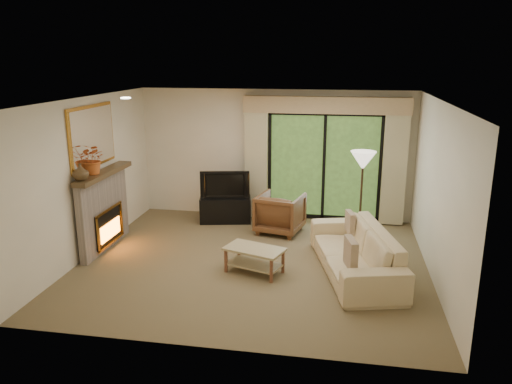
% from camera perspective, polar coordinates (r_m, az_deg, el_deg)
% --- Properties ---
extents(floor, '(5.50, 5.50, 0.00)m').
position_cam_1_polar(floor, '(8.15, -0.37, -8.04)').
color(floor, brown).
rests_on(floor, ground).
extents(ceiling, '(5.50, 5.50, 0.00)m').
position_cam_1_polar(ceiling, '(7.51, -0.40, 10.51)').
color(ceiling, white).
rests_on(ceiling, ground).
extents(wall_back, '(5.00, 0.00, 5.00)m').
position_cam_1_polar(wall_back, '(10.14, 2.16, 4.32)').
color(wall_back, beige).
rests_on(wall_back, ground).
extents(wall_front, '(5.00, 0.00, 5.00)m').
position_cam_1_polar(wall_front, '(5.40, -5.17, -5.66)').
color(wall_front, beige).
rests_on(wall_front, ground).
extents(wall_left, '(0.00, 5.00, 5.00)m').
position_cam_1_polar(wall_left, '(8.64, -18.64, 1.59)').
color(wall_left, beige).
rests_on(wall_left, ground).
extents(wall_right, '(0.00, 5.00, 5.00)m').
position_cam_1_polar(wall_right, '(7.74, 20.08, -0.07)').
color(wall_right, beige).
rests_on(wall_right, ground).
extents(fireplace, '(0.24, 1.70, 1.37)m').
position_cam_1_polar(fireplace, '(8.91, -17.02, -1.97)').
color(fireplace, gray).
rests_on(fireplace, floor).
extents(mirror, '(0.07, 1.45, 1.02)m').
position_cam_1_polar(mirror, '(8.68, -18.17, 6.07)').
color(mirror, '#BA802F').
rests_on(mirror, wall_left).
extents(sliding_door, '(2.26, 0.10, 2.16)m').
position_cam_1_polar(sliding_door, '(10.05, 7.77, 2.92)').
color(sliding_door, black).
rests_on(sliding_door, floor).
extents(curtain_left, '(0.45, 0.18, 2.35)m').
position_cam_1_polar(curtain_left, '(10.05, 0.05, 3.65)').
color(curtain_left, '#BCB087').
rests_on(curtain_left, floor).
extents(curtain_right, '(0.45, 0.18, 2.35)m').
position_cam_1_polar(curtain_right, '(9.96, 15.55, 2.98)').
color(curtain_right, '#BCB087').
rests_on(curtain_right, floor).
extents(cornice, '(3.20, 0.24, 0.32)m').
position_cam_1_polar(cornice, '(9.77, 8.01, 9.81)').
color(cornice, tan).
rests_on(cornice, wall_back).
extents(media_console, '(1.08, 0.65, 0.50)m').
position_cam_1_polar(media_console, '(10.03, -3.51, -2.00)').
color(media_console, black).
rests_on(media_console, floor).
extents(tv, '(0.97, 0.32, 0.56)m').
position_cam_1_polar(tv, '(9.89, -3.56, 0.94)').
color(tv, black).
rests_on(tv, media_console).
extents(armchair, '(0.96, 0.97, 0.75)m').
position_cam_1_polar(armchair, '(9.39, 2.77, -2.43)').
color(armchair, brown).
rests_on(armchair, floor).
extents(sofa, '(1.50, 2.56, 0.70)m').
position_cam_1_polar(sofa, '(7.81, 11.25, -6.63)').
color(sofa, '#CFB788').
rests_on(sofa, floor).
extents(pillow_near, '(0.20, 0.42, 0.41)m').
position_cam_1_polar(pillow_near, '(7.07, 10.78, -6.87)').
color(pillow_near, brown).
rests_on(pillow_near, sofa).
extents(pillow_far, '(0.17, 0.36, 0.35)m').
position_cam_1_polar(pillow_far, '(8.38, 10.70, -3.41)').
color(pillow_far, brown).
rests_on(pillow_far, sofa).
extents(coffee_table, '(1.00, 0.74, 0.40)m').
position_cam_1_polar(coffee_table, '(7.72, -0.18, -7.80)').
color(coffee_table, tan).
rests_on(coffee_table, floor).
extents(floor_lamp, '(0.46, 0.46, 1.65)m').
position_cam_1_polar(floor_lamp, '(8.94, 11.91, -0.63)').
color(floor_lamp, beige).
rests_on(floor_lamp, floor).
extents(vase, '(0.27, 0.27, 0.26)m').
position_cam_1_polar(vase, '(8.13, -19.42, 2.17)').
color(vase, '#47341E').
rests_on(vase, fireplace).
extents(branches, '(0.49, 0.44, 0.50)m').
position_cam_1_polar(branches, '(8.47, -18.13, 3.60)').
color(branches, '#C35A22').
rests_on(branches, fireplace).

